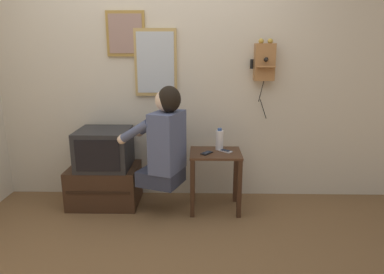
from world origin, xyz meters
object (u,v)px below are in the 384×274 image
wall_mirror (156,63)px  cell_phone_held (207,153)px  wall_phone_antique (264,62)px  framed_picture (126,34)px  water_bottle (219,140)px  cell_phone_spare (226,151)px  person (164,139)px  television (104,149)px

wall_mirror → cell_phone_held: bearing=-38.3°
wall_phone_antique → framed_picture: bearing=178.1°
water_bottle → cell_phone_held: bearing=-131.9°
cell_phone_spare → framed_picture: bearing=113.8°
person → television: size_ratio=1.84×
television → framed_picture: bearing=51.8°
person → wall_mirror: bearing=35.8°
cell_phone_spare → water_bottle: water_bottle is taller
wall_mirror → cell_phone_held: (0.50, -0.39, -0.80)m
person → wall_mirror: size_ratio=1.41×
television → framed_picture: 1.13m
cell_phone_spare → cell_phone_held: bearing=153.8°
framed_picture → cell_phone_spare: bearing=-18.9°
television → cell_phone_held: size_ratio=3.64×
wall_phone_antique → cell_phone_spare: wall_phone_antique is taller
person → wall_mirror: wall_mirror is taller
wall_mirror → cell_phone_held: size_ratio=4.78×
person → water_bottle: person is taller
wall_phone_antique → framed_picture: framed_picture is taller
cell_phone_held → cell_phone_spare: 0.19m
cell_phone_held → framed_picture: bearing=-171.0°
cell_phone_spare → wall_phone_antique: bearing=-10.0°
framed_picture → water_bottle: framed_picture is taller
cell_phone_spare → water_bottle: (-0.06, 0.07, 0.09)m
framed_picture → cell_phone_spare: size_ratio=3.23×
framed_picture → cell_phone_held: framed_picture is taller
person → cell_phone_spare: size_ratio=6.91×
cell_phone_spare → water_bottle: bearing=81.4°
cell_phone_held → wall_phone_antique: bearing=68.5°
wall_phone_antique → wall_mirror: wall_mirror is taller
wall_phone_antique → framed_picture: 1.36m
television → cell_phone_spare: size_ratio=3.75×
water_bottle → wall_phone_antique: bearing=26.7°
television → cell_phone_spare: television is taller
person → wall_phone_antique: (0.94, 0.41, 0.67)m
television → wall_phone_antique: wall_phone_antique is taller
television → cell_phone_spare: 1.17m
framed_picture → wall_mirror: (0.28, -0.00, -0.27)m
wall_phone_antique → water_bottle: wall_phone_antique is taller
person → cell_phone_spare: bearing=-55.8°
person → wall_phone_antique: wall_phone_antique is taller
wall_phone_antique → cell_phone_held: size_ratio=5.67×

